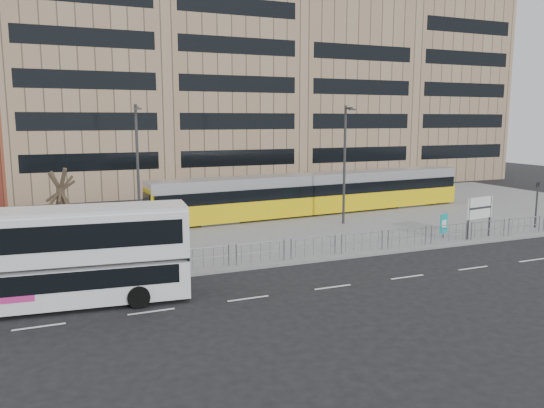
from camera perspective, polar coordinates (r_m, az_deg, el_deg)
name	(u,v)px	position (r m, az deg, el deg)	size (l,w,h in m)	color
ground	(329,261)	(28.27, 6.19, -6.08)	(120.00, 120.00, 0.00)	black
plaza	(251,220)	(38.94, -2.27, -1.73)	(64.00, 24.00, 0.15)	slate
kerb	(329,259)	(28.30, 6.14, -5.91)	(64.00, 0.25, 0.17)	gray
building_row	(193,68)	(60.28, -8.47, 14.26)	(70.40, 18.40, 31.20)	brown
pedestrian_barrier	(358,237)	(29.44, 9.18, -3.57)	(32.07, 0.07, 1.10)	gray
road_markings	(389,279)	(25.52, 12.52, -7.92)	(62.00, 0.12, 0.01)	white
double_decker_bus	(61,254)	(22.54, -21.77, -5.03)	(10.01, 3.20, 3.94)	white
tram	(317,193)	(41.17, 4.89, 1.15)	(26.54, 4.60, 3.11)	yellow
station_sign	(480,210)	(34.88, 21.44, -0.57)	(2.19, 0.41, 2.53)	#2D2D30
ad_panel	(444,224)	(34.23, 17.99, -2.07)	(0.76, 0.32, 1.48)	#2D2D30
pedestrian	(117,255)	(26.33, -16.34, -5.28)	(0.63, 0.41, 1.72)	black
traffic_light_west	(160,230)	(25.91, -11.94, -2.80)	(0.22, 0.24, 3.10)	#2D2D30
traffic_light_east	(537,199)	(39.71, 26.61, 0.52)	(0.20, 0.23, 3.10)	#2D2D30
lamp_post_west	(138,164)	(34.31, -14.23, 4.18)	(0.45, 1.04, 8.16)	#2D2D30
lamp_post_east	(345,160)	(36.94, 7.86, 4.71)	(0.45, 1.04, 8.18)	#2D2D30
bare_tree	(59,166)	(31.84, -21.95, 3.85)	(4.20, 4.20, 6.60)	#32271C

